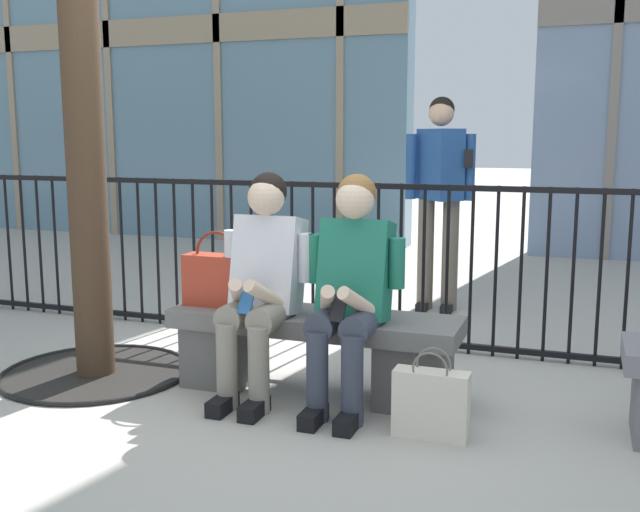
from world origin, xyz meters
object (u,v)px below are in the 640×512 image
(bystander_at_railing, at_px, (439,187))
(seated_person_companion, at_px, (351,285))
(stone_bench, at_px, (314,345))
(shopping_bag, at_px, (431,403))
(handbag_on_bench, at_px, (217,279))
(seated_person_with_phone, at_px, (262,278))

(bystander_at_railing, bearing_deg, seated_person_companion, -90.20)
(stone_bench, xyz_separation_m, shopping_bag, (0.73, -0.39, -0.10))
(shopping_bag, bearing_deg, seated_person_companion, 151.33)
(stone_bench, xyz_separation_m, handbag_on_bench, (-0.58, -0.01, 0.33))
(seated_person_with_phone, distance_m, seated_person_companion, 0.50)
(shopping_bag, distance_m, bystander_at_railing, 2.77)
(handbag_on_bench, distance_m, bystander_at_railing, 2.40)
(handbag_on_bench, xyz_separation_m, bystander_at_railing, (0.84, 2.22, 0.40))
(seated_person_with_phone, relative_size, bystander_at_railing, 0.71)
(shopping_bag, xyz_separation_m, bystander_at_railing, (-0.47, 2.60, 0.83))
(handbag_on_bench, xyz_separation_m, shopping_bag, (1.31, -0.38, -0.44))
(seated_person_with_phone, bearing_deg, bystander_at_railing, 77.79)
(shopping_bag, bearing_deg, stone_bench, 151.78)
(handbag_on_bench, bearing_deg, seated_person_companion, -8.15)
(shopping_bag, relative_size, bystander_at_railing, 0.25)
(seated_person_companion, relative_size, shopping_bag, 2.84)
(shopping_bag, bearing_deg, bystander_at_railing, 100.32)
(seated_person_companion, bearing_deg, shopping_bag, -28.67)
(handbag_on_bench, relative_size, shopping_bag, 1.00)
(seated_person_with_phone, relative_size, seated_person_companion, 1.00)
(stone_bench, distance_m, seated_person_companion, 0.47)
(stone_bench, relative_size, handbag_on_bench, 3.74)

